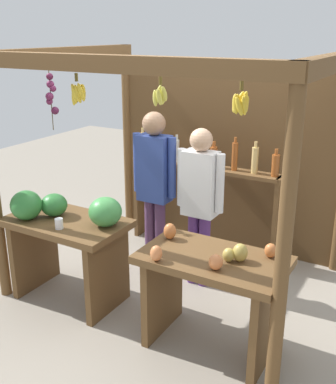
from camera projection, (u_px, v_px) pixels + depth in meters
ground_plane at (178, 280)px, 4.76m from camera, size 12.00×12.00×0.00m
market_stall at (200, 142)px, 4.69m from camera, size 2.76×2.20×2.25m
fruit_counter_left at (66, 231)px, 4.23m from camera, size 1.14×0.66×1.06m
fruit_counter_right at (212, 283)px, 3.59m from camera, size 1.11×0.64×0.93m
bottle_shelf_unit at (205, 183)px, 5.19m from camera, size 1.76×0.22×1.36m
vendor_man at (155, 179)px, 4.65m from camera, size 0.48×0.23×1.68m
vendor_woman at (200, 195)px, 4.41m from camera, size 0.48×0.21×1.57m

